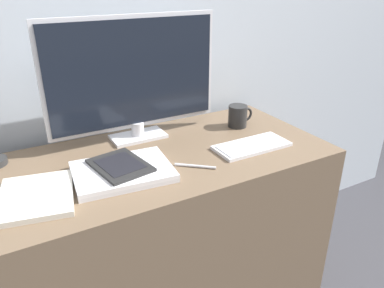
% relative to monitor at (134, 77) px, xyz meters
% --- Properties ---
extents(wall_back, '(3.60, 0.05, 2.40)m').
position_rel_monitor_xyz_m(wall_back, '(0.01, 0.18, 0.21)').
color(wall_back, '#B2BCC6').
rests_on(wall_back, ground_plane).
extents(desk, '(1.18, 0.57, 0.75)m').
position_rel_monitor_xyz_m(desk, '(0.01, -0.18, -0.61)').
color(desk, brown).
rests_on(desk, ground_plane).
extents(monitor, '(0.64, 0.11, 0.45)m').
position_rel_monitor_xyz_m(monitor, '(0.00, 0.00, 0.00)').
color(monitor, silver).
rests_on(monitor, desk).
extents(keyboard, '(0.27, 0.12, 0.01)m').
position_rel_monitor_xyz_m(keyboard, '(0.32, -0.28, -0.23)').
color(keyboard, silver).
rests_on(keyboard, desk).
extents(laptop, '(0.32, 0.25, 0.03)m').
position_rel_monitor_xyz_m(laptop, '(-0.15, -0.25, -0.22)').
color(laptop, silver).
rests_on(laptop, desk).
extents(ereader, '(0.18, 0.21, 0.01)m').
position_rel_monitor_xyz_m(ereader, '(-0.15, -0.24, -0.20)').
color(ereader, black).
rests_on(ereader, laptop).
extents(notebook, '(0.24, 0.27, 0.02)m').
position_rel_monitor_xyz_m(notebook, '(-0.40, -0.26, -0.22)').
color(notebook, silver).
rests_on(notebook, desk).
extents(coffee_mug, '(0.11, 0.08, 0.09)m').
position_rel_monitor_xyz_m(coffee_mug, '(0.40, -0.09, -0.19)').
color(coffee_mug, black).
rests_on(coffee_mug, desk).
extents(pen, '(0.11, 0.09, 0.01)m').
position_rel_monitor_xyz_m(pen, '(0.07, -0.31, -0.23)').
color(pen, silver).
rests_on(pen, desk).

